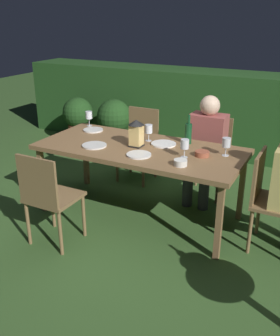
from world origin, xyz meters
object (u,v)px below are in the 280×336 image
Objects in this scene: plate_d at (164,144)px; plate_c at (93,130)px; chair_side_right_a at (139,141)px; plate_b at (139,155)px; chair_head_far at (270,197)px; bowl_olives at (202,153)px; chair_side_right_b at (210,152)px; person_in_rust at (205,144)px; potted_plant_by_hedge at (78,118)px; wine_glass_c at (89,116)px; bowl_bread at (181,162)px; wine_glass_a at (185,145)px; wine_glass_b at (226,143)px; green_bottle_on_table at (188,133)px; dining_table at (140,152)px; wine_glass_d at (149,130)px; plate_a at (94,145)px; lantern_centerpiece at (136,132)px; chair_side_left_a at (48,195)px; potted_plant_corner at (114,121)px.

plate_c is at bearing 174.73° from plate_d.
chair_side_right_a is 3.83× the size of plate_b.
chair_head_far is 6.69× the size of bowl_olives.
person_in_rust reaches higher than chair_side_right_b.
plate_b is 0.31× the size of potted_plant_by_hedge.
wine_glass_c is at bearing -168.67° from person_in_rust.
potted_plant_by_hedge is (-2.45, 1.87, -0.35)m from bowl_bread.
wine_glass_b is at bearing 34.02° from wine_glass_a.
plate_d is (-0.20, -0.15, -0.10)m from green_bottle_on_table.
wine_glass_c reaches higher than potted_plant_by_hedge.
plate_b reaches higher than dining_table.
plate_d is at bearing -5.27° from plate_c.
wine_glass_d reaches higher than dining_table.
wine_glass_a and wine_glass_b have the same top height.
plate_a is 1.11× the size of plate_c.
lantern_centerpiece is 1.22× the size of plate_c.
plate_d is (0.18, -0.04, -0.11)m from wine_glass_d.
plate_c is at bearing 125.16° from plate_a.
wine_glass_a is at bearing 39.59° from chair_side_left_a.
chair_side_right_b is (0.45, 0.85, -0.20)m from dining_table.
wine_glass_d reaches higher than potted_plant_corner.
plate_c reaches higher than potted_plant_by_hedge.
plate_d is 0.46m from bowl_olives.
chair_side_right_a is 7.57× the size of bowl_bread.
chair_side_right_a is at bearing 135.49° from wine_glass_a.
potted_plant_by_hedge is at bearing 158.13° from person_in_rust.
lantern_centerpiece is at bearing 27.03° from plate_a.
wine_glass_a reaches higher than chair_side_right_a.
wine_glass_b is at bearing -35.28° from potted_plant_corner.
chair_side_left_a is 0.71m from plate_a.
wine_glass_b is 0.78× the size of plate_c.
lantern_centerpiece is at bearing -127.00° from person_in_rust.
potted_plant_by_hedge is (-1.47, 2.45, -0.07)m from chair_side_left_a.
bowl_bread is 2.62m from potted_plant_corner.
plate_c reaches higher than dining_table.
plate_b is 2.30m from potted_plant_corner.
lantern_centerpiece is at bearing 172.08° from wine_glass_a.
chair_side_right_b is at bearing 0.00° from chair_side_right_a.
chair_side_left_a is at bearing -115.84° from lantern_centerpiece.
wine_glass_b reaches higher than bowl_bread.
lantern_centerpiece is at bearing 179.99° from chair_head_far.
bowl_bread is at bearing -123.34° from wine_glass_b.
plate_d is (-0.27, -0.68, 0.26)m from chair_side_right_b.
person_in_rust is 8.84× the size of bowl_olives.
potted_plant_by_hedge is at bearing 143.87° from wine_glass_d.
potted_plant_by_hedge is (-1.88, 1.60, -0.47)m from lantern_centerpiece.
person_in_rust is at bearing 19.16° from plate_c.
wine_glass_d is at bearing -164.44° from green_bottle_on_table.
person_in_rust is 0.93m from chair_side_right_a.
plate_c is at bearing 172.80° from chair_head_far.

